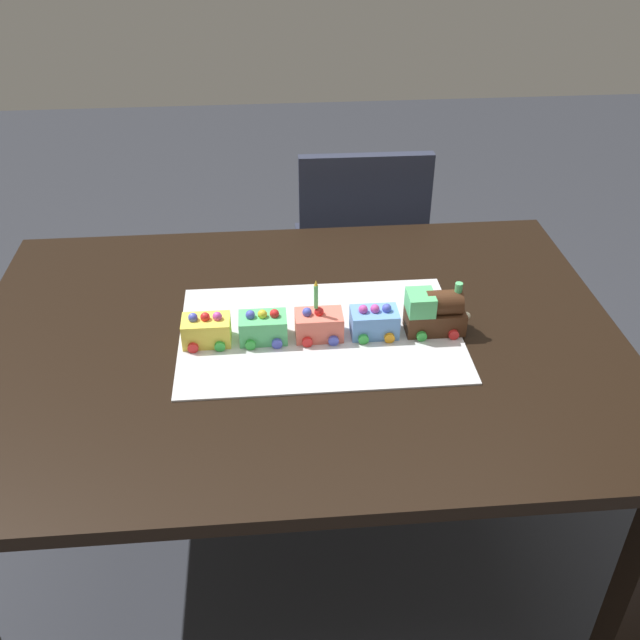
% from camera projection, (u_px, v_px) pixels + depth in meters
% --- Properties ---
extents(ground_plane, '(8.00, 8.00, 0.00)m').
position_uv_depth(ground_plane, '(302.00, 556.00, 1.95)').
color(ground_plane, '#2D3038').
extents(dining_table, '(1.40, 1.00, 0.74)m').
position_uv_depth(dining_table, '(298.00, 374.00, 1.60)').
color(dining_table, black).
rests_on(dining_table, ground).
extents(chair, '(0.40, 0.40, 0.86)m').
position_uv_depth(chair, '(358.00, 253.00, 2.39)').
color(chair, '#2D3347').
rests_on(chair, ground).
extents(cake_board, '(0.60, 0.40, 0.00)m').
position_uv_depth(cake_board, '(320.00, 332.00, 1.54)').
color(cake_board, silver).
rests_on(cake_board, dining_table).
extents(cake_locomotive, '(0.14, 0.08, 0.12)m').
position_uv_depth(cake_locomotive, '(435.00, 312.00, 1.52)').
color(cake_locomotive, '#472816').
rests_on(cake_locomotive, cake_board).
extents(cake_car_hopper_sky_blue, '(0.10, 0.08, 0.07)m').
position_uv_depth(cake_car_hopper_sky_blue, '(374.00, 322.00, 1.52)').
color(cake_car_hopper_sky_blue, '#669EEA').
rests_on(cake_car_hopper_sky_blue, cake_board).
extents(cake_car_tanker_coral, '(0.10, 0.08, 0.07)m').
position_uv_depth(cake_car_tanker_coral, '(319.00, 325.00, 1.51)').
color(cake_car_tanker_coral, '#F27260').
rests_on(cake_car_tanker_coral, cake_board).
extents(cake_car_caboose_mint_green, '(0.10, 0.08, 0.07)m').
position_uv_depth(cake_car_caboose_mint_green, '(263.00, 327.00, 1.50)').
color(cake_car_caboose_mint_green, '#59CC7A').
rests_on(cake_car_caboose_mint_green, cake_board).
extents(cake_car_flatbed_lemon, '(0.10, 0.08, 0.07)m').
position_uv_depth(cake_car_flatbed_lemon, '(207.00, 330.00, 1.49)').
color(cake_car_flatbed_lemon, '#F4E04C').
rests_on(cake_car_flatbed_lemon, cake_board).
extents(birthday_candle, '(0.01, 0.01, 0.07)m').
position_uv_depth(birthday_candle, '(316.00, 295.00, 1.47)').
color(birthday_candle, '#66D872').
rests_on(birthday_candle, cake_car_tanker_coral).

